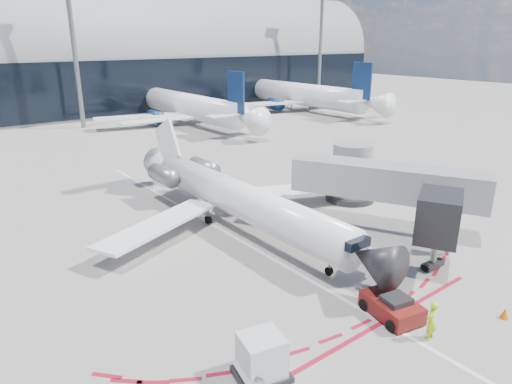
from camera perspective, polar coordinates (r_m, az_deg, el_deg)
ground at (r=30.61m, az=-1.74°, el=-6.21°), size 260.00×260.00×0.00m
apron_centerline at (r=32.11m, az=-3.84°, el=-5.00°), size 0.25×40.00×0.01m
apron_stop_bar at (r=23.46m, az=15.62°, el=-15.37°), size 14.00×0.25×0.01m
terminal_building at (r=89.13m, az=-27.94°, el=13.77°), size 150.00×24.15×24.00m
jet_bridge at (r=33.99m, az=14.79°, el=1.16°), size 10.03×15.20×4.90m
light_mast_centre at (r=73.68m, az=-21.88°, el=17.10°), size 0.70×0.70×25.00m
light_mast_east at (r=100.25m, az=8.08°, el=18.26°), size 0.70×0.70×25.00m
regional_jet at (r=32.61m, az=-2.91°, el=-0.47°), size 21.30×26.27×6.58m
pushback_tug at (r=23.73m, az=16.62°, el=-13.54°), size 2.42×4.67×1.19m
ramp_worker at (r=22.47m, az=21.07°, el=-14.80°), size 0.77×0.59×1.88m
uld_container at (r=19.06m, az=0.71°, el=-20.02°), size 2.38×2.14×1.92m
safety_cone_right at (r=25.73m, az=28.65°, el=-13.17°), size 0.40×0.40×0.56m
bg_airliner_2 at (r=74.82m, az=-9.08°, el=12.75°), size 33.88×35.87×10.96m
bg_airliner_3 at (r=88.37m, az=5.24°, el=13.98°), size 35.79×37.90×11.58m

